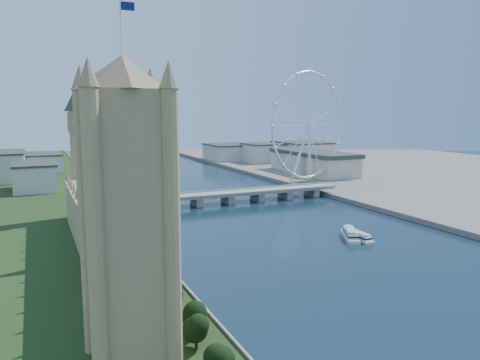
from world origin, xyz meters
TOP-DOWN VIEW (x-y plane):
  - tree_row at (-113.00, 58.00)m, footprint 8.68×184.68m
  - victoria_tower at (-135.00, 55.00)m, footprint 28.16×28.16m
  - parliament_range at (-128.00, 170.00)m, footprint 24.00×200.00m
  - big_ben at (-128.00, 278.00)m, footprint 20.02×20.02m
  - westminster_bridge at (0.00, 300.00)m, footprint 220.00×22.00m
  - london_eye at (119.98, 355.08)m, footprint 113.60×39.12m
  - county_hall at (175.00, 430.00)m, footprint 54.00×144.00m
  - city_skyline at (39.22, 560.08)m, footprint 505.00×280.00m
  - tour_boat_near at (30.31, 149.03)m, footprint 7.74×26.50m
  - tour_boat_far at (27.07, 154.85)m, footprint 21.36×31.83m

SIDE VIEW (x-z plane):
  - county_hall at x=175.00m, z-range -17.50..17.50m
  - tour_boat_near at x=30.31m, z-range -2.88..2.88m
  - tour_boat_far at x=27.07m, z-range -3.49..3.49m
  - westminster_bridge at x=0.00m, z-range 1.88..11.38m
  - tree_row at x=-113.00m, z-range -1.34..19.18m
  - city_skyline at x=39.22m, z-range 0.96..32.96m
  - parliament_range at x=-128.00m, z-range -16.52..53.48m
  - victoria_tower at x=-135.00m, z-range -1.51..110.49m
  - big_ben at x=-128.00m, z-range 11.57..121.57m
  - london_eye at x=119.98m, z-range 5.37..129.67m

